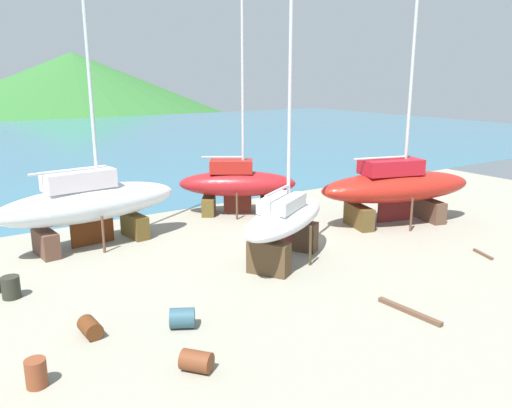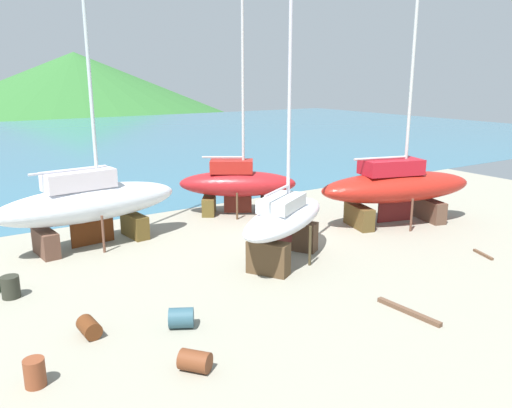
{
  "view_description": "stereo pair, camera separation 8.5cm",
  "coord_description": "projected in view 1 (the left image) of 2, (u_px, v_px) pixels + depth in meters",
  "views": [
    {
      "loc": [
        -14.66,
        -19.15,
        7.9
      ],
      "look_at": [
        -0.91,
        1.75,
        1.59
      ],
      "focal_mm": 35.7,
      "sensor_mm": 36.0,
      "label": 1
    },
    {
      "loc": [
        -14.59,
        -19.2,
        7.9
      ],
      "look_at": [
        -0.91,
        1.75,
        1.59
      ],
      "focal_mm": 35.7,
      "sensor_mm": 36.0,
      "label": 2
    }
  ],
  "objects": [
    {
      "name": "ground_plane",
      "position": [
        337.0,
        260.0,
        22.51
      ],
      "size": [
        46.96,
        46.96,
        0.0
      ],
      "primitive_type": "plane",
      "color": "gray"
    },
    {
      "name": "sea_water",
      "position": [
        67.0,
        143.0,
        61.76
      ],
      "size": [
        139.19,
        73.4,
        0.01
      ],
      "primitive_type": "cube",
      "color": "#366C86",
      "rests_on": "ground"
    },
    {
      "name": "headland_hill",
      "position": [
        76.0,
        102.0,
        161.12
      ],
      "size": [
        149.56,
        149.56,
        30.28
      ],
      "primitive_type": "cone",
      "color": "#306B2F",
      "rests_on": "ground"
    },
    {
      "name": "sailboat_large_starboard",
      "position": [
        285.0,
        220.0,
        21.9
      ],
      "size": [
        6.82,
        5.25,
        12.15
      ],
      "rotation": [
        0.0,
        0.0,
        0.53
      ],
      "color": "#4A3424",
      "rests_on": "ground"
    },
    {
      "name": "sailboat_mid_port",
      "position": [
        396.0,
        186.0,
        27.53
      ],
      "size": [
        9.29,
        5.03,
        13.68
      ],
      "rotation": [
        0.0,
        0.0,
        -0.27
      ],
      "color": "brown",
      "rests_on": "ground"
    },
    {
      "name": "sailboat_small_center",
      "position": [
        89.0,
        202.0,
        23.84
      ],
      "size": [
        8.93,
        3.25,
        15.86
      ],
      "rotation": [
        0.0,
        0.0,
        0.11
      ],
      "color": "brown",
      "rests_on": "ground"
    },
    {
      "name": "sailboat_far_slipway",
      "position": [
        237.0,
        184.0,
        29.51
      ],
      "size": [
        6.82,
        5.45,
        12.2
      ],
      "rotation": [
        0.0,
        0.0,
        -0.58
      ],
      "color": "brown",
      "rests_on": "ground"
    },
    {
      "name": "worker",
      "position": [
        275.0,
        215.0,
        26.56
      ],
      "size": [
        0.47,
        0.31,
        1.62
      ],
      "rotation": [
        0.0,
        0.0,
        4.88
      ],
      "color": "orange",
      "rests_on": "ground"
    },
    {
      "name": "barrel_by_slipway",
      "position": [
        11.0,
        287.0,
        18.54
      ],
      "size": [
        0.8,
        0.8,
        0.82
      ],
      "primitive_type": "cylinder",
      "rotation": [
        0.0,
        0.0,
        1.29
      ],
      "color": "#2A2C22",
      "rests_on": "ground"
    },
    {
      "name": "barrel_blue_faded",
      "position": [
        36.0,
        373.0,
        13.24
      ],
      "size": [
        0.68,
        0.68,
        0.77
      ],
      "primitive_type": "cylinder",
      "rotation": [
        0.0,
        0.0,
        1.28
      ],
      "color": "brown",
      "rests_on": "ground"
    },
    {
      "name": "barrel_tar_black",
      "position": [
        182.0,
        318.0,
        16.37
      ],
      "size": [
        1.01,
        0.96,
        0.66
      ],
      "primitive_type": "cylinder",
      "rotation": [
        1.57,
        0.0,
        1.06
      ],
      "color": "#2E5463",
      "rests_on": "ground"
    },
    {
      "name": "barrel_tipped_center",
      "position": [
        90.0,
        328.0,
        15.85
      ],
      "size": [
        0.62,
        0.9,
        0.56
      ],
      "primitive_type": "cylinder",
      "rotation": [
        1.57,
        0.0,
        0.07
      ],
      "color": "#5A2C13",
      "rests_on": "ground"
    },
    {
      "name": "barrel_tipped_left",
      "position": [
        196.0,
        361.0,
        13.97
      ],
      "size": [
        0.99,
        1.03,
        0.59
      ],
      "primitive_type": "cylinder",
      "rotation": [
        1.57,
        0.0,
        0.68
      ],
      "color": "brown",
      "rests_on": "ground"
    },
    {
      "name": "timber_long_aft",
      "position": [
        409.0,
        311.0,
        17.41
      ],
      "size": [
        0.38,
        2.52,
        0.15
      ],
      "primitive_type": "cube",
      "rotation": [
        0.0,
        0.0,
        1.65
      ],
      "color": "brown",
      "rests_on": "ground"
    },
    {
      "name": "timber_plank_far",
      "position": [
        483.0,
        254.0,
        23.04
      ],
      "size": [
        0.56,
        1.26,
        0.11
      ],
      "primitive_type": "cube",
      "rotation": [
        0.0,
        0.0,
        1.22
      ],
      "color": "brown",
      "rests_on": "ground"
    }
  ]
}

